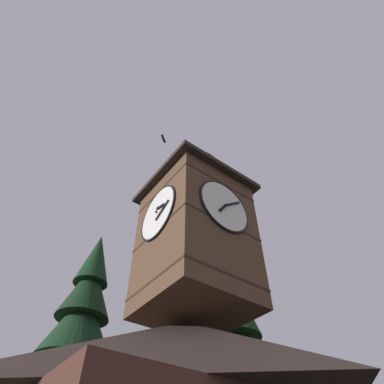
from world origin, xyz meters
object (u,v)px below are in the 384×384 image
(clock_tower, at_px, (195,229))
(pine_tree_aside, at_px, (236,377))
(flying_bird_high, at_px, (163,139))
(moon, at_px, (112,367))

(clock_tower, height_order, pine_tree_aside, pine_tree_aside)
(clock_tower, relative_size, flying_bird_high, 16.66)
(pine_tree_aside, bearing_deg, flying_bird_high, 24.57)
(pine_tree_aside, bearing_deg, moon, -102.60)
(pine_tree_aside, height_order, moon, moon)
(pine_tree_aside, xyz_separation_m, moon, (-7.82, -34.96, 10.46))
(moon, relative_size, flying_bird_high, 3.63)
(clock_tower, xyz_separation_m, pine_tree_aside, (-7.03, -5.49, -3.99))
(moon, bearing_deg, flying_bird_high, 67.39)
(clock_tower, relative_size, pine_tree_aside, 0.51)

